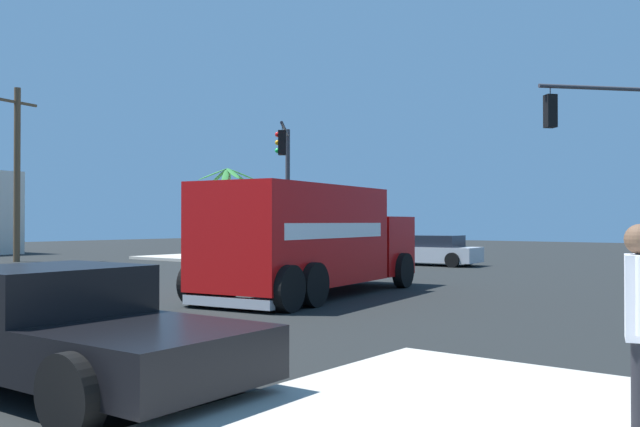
{
  "coord_description": "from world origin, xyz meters",
  "views": [
    {
      "loc": [
        -14.83,
        -11.5,
        1.9
      ],
      "look_at": [
        -1.22,
        -0.86,
        2.11
      ],
      "focal_mm": 38.26,
      "sensor_mm": 36.0,
      "label": 1
    }
  ],
  "objects_px": {
    "delivery_truck": "(310,239)",
    "traffic_light_primary": "(635,151)",
    "sedan_silver": "(430,251)",
    "utility_pole": "(17,172)",
    "palm_tree_far": "(228,193)",
    "traffic_light_secondary": "(286,173)",
    "pickup_black": "(55,324)"
  },
  "relations": [
    {
      "from": "sedan_silver",
      "to": "utility_pole",
      "type": "height_order",
      "value": "utility_pole"
    },
    {
      "from": "delivery_truck",
      "to": "traffic_light_secondary",
      "type": "xyz_separation_m",
      "value": [
        7.74,
        7.55,
        2.46
      ]
    },
    {
      "from": "delivery_truck",
      "to": "traffic_light_secondary",
      "type": "bearing_deg",
      "value": 44.28
    },
    {
      "from": "pickup_black",
      "to": "utility_pole",
      "type": "xyz_separation_m",
      "value": [
        12.28,
        24.01,
        3.55
      ]
    },
    {
      "from": "delivery_truck",
      "to": "traffic_light_primary",
      "type": "relative_size",
      "value": 1.32
    },
    {
      "from": "sedan_silver",
      "to": "palm_tree_far",
      "type": "bearing_deg",
      "value": 92.89
    },
    {
      "from": "sedan_silver",
      "to": "palm_tree_far",
      "type": "relative_size",
      "value": 0.95
    },
    {
      "from": "palm_tree_far",
      "to": "utility_pole",
      "type": "height_order",
      "value": "utility_pole"
    },
    {
      "from": "sedan_silver",
      "to": "utility_pole",
      "type": "relative_size",
      "value": 0.54
    },
    {
      "from": "traffic_light_primary",
      "to": "utility_pole",
      "type": "relative_size",
      "value": 0.73
    },
    {
      "from": "pickup_black",
      "to": "palm_tree_far",
      "type": "height_order",
      "value": "palm_tree_far"
    },
    {
      "from": "traffic_light_secondary",
      "to": "utility_pole",
      "type": "relative_size",
      "value": 0.7
    },
    {
      "from": "traffic_light_primary",
      "to": "traffic_light_secondary",
      "type": "bearing_deg",
      "value": 90.51
    },
    {
      "from": "pickup_black",
      "to": "sedan_silver",
      "type": "bearing_deg",
      "value": 18.28
    },
    {
      "from": "traffic_light_secondary",
      "to": "delivery_truck",
      "type": "bearing_deg",
      "value": -135.72
    },
    {
      "from": "sedan_silver",
      "to": "utility_pole",
      "type": "bearing_deg",
      "value": 120.68
    },
    {
      "from": "palm_tree_far",
      "to": "traffic_light_primary",
      "type": "bearing_deg",
      "value": -101.47
    },
    {
      "from": "sedan_silver",
      "to": "utility_pole",
      "type": "xyz_separation_m",
      "value": [
        -9.9,
        16.68,
        3.65
      ]
    },
    {
      "from": "traffic_light_primary",
      "to": "sedan_silver",
      "type": "relative_size",
      "value": 1.36
    },
    {
      "from": "utility_pole",
      "to": "traffic_light_primary",
      "type": "bearing_deg",
      "value": -79.36
    },
    {
      "from": "traffic_light_secondary",
      "to": "palm_tree_far",
      "type": "relative_size",
      "value": 1.23
    },
    {
      "from": "traffic_light_primary",
      "to": "palm_tree_far",
      "type": "distance_m",
      "value": 21.97
    },
    {
      "from": "traffic_light_primary",
      "to": "traffic_light_secondary",
      "type": "xyz_separation_m",
      "value": [
        -0.12,
        13.5,
        -0.09
      ]
    },
    {
      "from": "traffic_light_primary",
      "to": "pickup_black",
      "type": "distance_m",
      "value": 17.65
    },
    {
      "from": "utility_pole",
      "to": "traffic_light_secondary",
      "type": "bearing_deg",
      "value": -69.29
    },
    {
      "from": "delivery_truck",
      "to": "utility_pole",
      "type": "relative_size",
      "value": 0.97
    },
    {
      "from": "delivery_truck",
      "to": "traffic_light_secondary",
      "type": "height_order",
      "value": "traffic_light_secondary"
    },
    {
      "from": "traffic_light_secondary",
      "to": "palm_tree_far",
      "type": "distance_m",
      "value": 9.2
    },
    {
      "from": "sedan_silver",
      "to": "palm_tree_far",
      "type": "height_order",
      "value": "palm_tree_far"
    },
    {
      "from": "traffic_light_secondary",
      "to": "pickup_black",
      "type": "relative_size",
      "value": 1.09
    },
    {
      "from": "traffic_light_primary",
      "to": "pickup_black",
      "type": "xyz_separation_m",
      "value": [
        -17.21,
        2.2,
        -3.28
      ]
    },
    {
      "from": "sedan_silver",
      "to": "pickup_black",
      "type": "bearing_deg",
      "value": -161.72
    }
  ]
}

